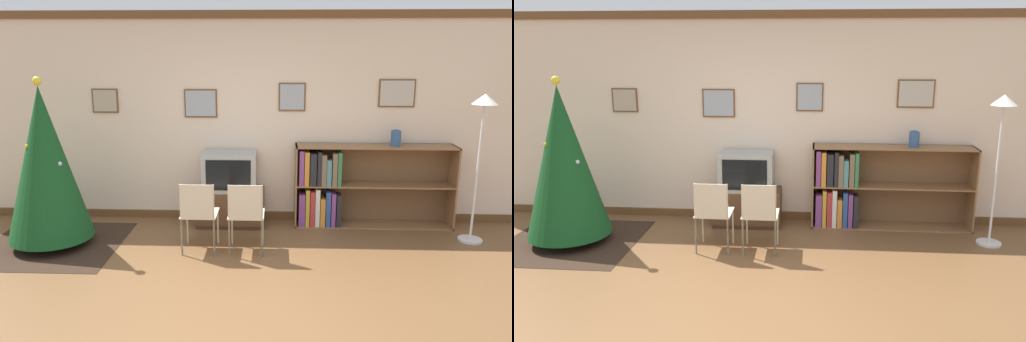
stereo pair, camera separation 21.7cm
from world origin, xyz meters
TOP-DOWN VIEW (x-y plane):
  - ground_plane at (0.00, 0.00)m, footprint 24.00×24.00m
  - wall_back at (0.00, 2.59)m, footprint 8.58×0.11m
  - area_rug at (-2.19, 1.50)m, footprint 1.57×1.53m
  - christmas_tree at (-2.19, 1.50)m, footprint 0.95×0.95m
  - tv_console at (-0.18, 2.29)m, footprint 0.87×0.45m
  - television at (-0.18, 2.29)m, footprint 0.68×0.44m
  - folding_chair_left at (-0.44, 1.36)m, footprint 0.40×0.40m
  - folding_chair_right at (0.09, 1.36)m, footprint 0.40×0.40m
  - bookshelf at (1.28, 2.35)m, footprint 2.01×0.36m
  - vase at (1.91, 2.35)m, footprint 0.13×0.13m
  - standing_lamp at (2.75, 1.84)m, footprint 0.28×0.28m

SIDE VIEW (x-z plane):
  - ground_plane at x=0.00m, z-range 0.00..0.00m
  - area_rug at x=-2.19m, z-range 0.00..0.01m
  - tv_console at x=-0.18m, z-range 0.00..0.47m
  - folding_chair_left at x=-0.44m, z-range 0.06..0.88m
  - folding_chair_right at x=0.09m, z-range 0.06..0.88m
  - bookshelf at x=1.28m, z-range -0.01..1.04m
  - television at x=-0.18m, z-range 0.47..0.96m
  - christmas_tree at x=-2.19m, z-range 0.00..1.94m
  - vase at x=1.91m, z-range 1.05..1.25m
  - standing_lamp at x=2.75m, z-range 0.47..2.22m
  - wall_back at x=0.00m, z-range 0.00..2.70m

